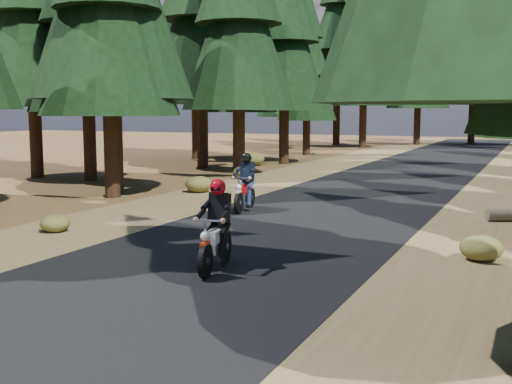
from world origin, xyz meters
TOP-DOWN VIEW (x-y plane):
  - ground at (0.00, 0.00)m, footprint 120.00×120.00m
  - road at (0.00, 5.00)m, footprint 6.00×100.00m
  - shoulder_l at (-4.60, 5.00)m, footprint 3.20×100.00m
  - shoulder_r at (4.60, 5.00)m, footprint 3.20×100.00m
  - pine_forest at (-0.02, 21.05)m, footprint 34.59×55.08m
  - understory_shrubs at (-0.89, 8.53)m, footprint 15.53×30.82m
  - rider_lead at (0.35, -1.05)m, footprint 0.87×1.89m
  - rider_follow at (-2.07, 5.35)m, footprint 0.82×1.90m

SIDE VIEW (x-z plane):
  - ground at x=0.00m, z-range 0.00..0.00m
  - shoulder_l at x=-4.60m, z-range 0.00..0.01m
  - shoulder_r at x=4.60m, z-range 0.00..0.01m
  - road at x=0.00m, z-range 0.00..0.01m
  - understory_shrubs at x=-0.89m, z-range -0.07..0.62m
  - rider_lead at x=0.35m, z-range -0.26..1.36m
  - rider_follow at x=-2.07m, z-range -0.27..1.37m
  - pine_forest at x=-0.02m, z-range -0.27..16.05m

